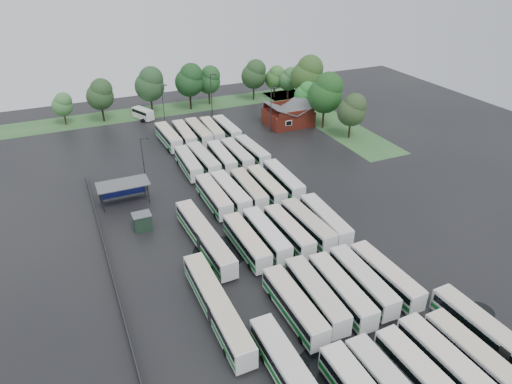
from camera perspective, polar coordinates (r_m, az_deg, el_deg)
name	(u,v)px	position (r m, az deg, el deg)	size (l,w,h in m)	color
ground	(278,248)	(64.43, 2.76, -7.04)	(160.00, 160.00, 0.00)	black
brick_building	(288,117)	(107.36, 4.06, 9.35)	(10.07, 8.60, 5.39)	maroon
wash_shed	(123,185)	(76.95, -16.32, 0.79)	(8.20, 4.20, 3.58)	#2D2D30
utility_hut	(142,222)	(69.70, -14.02, -3.60)	(2.70, 2.20, 2.62)	black
grass_strip_north	(171,109)	(120.16, -10.52, 10.17)	(80.00, 10.00, 0.01)	#325F2D
grass_strip_east	(325,118)	(112.83, 8.57, 9.09)	(10.00, 50.00, 0.01)	#325F2D
west_fence	(106,252)	(65.83, -18.25, -7.19)	(0.10, 50.00, 1.20)	#2D2D30
bus_r0c2	(424,379)	(48.90, 20.21, -21.07)	(2.87, 11.58, 3.20)	silver
bus_r0c3	(447,364)	(50.83, 22.78, -19.25)	(2.91, 11.72, 3.24)	silver
bus_r0c4	(474,357)	(52.57, 25.63, -18.14)	(2.84, 11.43, 3.16)	silver
bus_r1c0	(294,305)	(53.12, 4.78, -13.94)	(2.55, 11.68, 3.25)	silver
bus_r1c1	(316,295)	(54.69, 7.46, -12.60)	(2.87, 11.80, 3.26)	silver
bus_r1c2	(341,290)	(55.72, 10.57, -11.97)	(2.80, 11.80, 3.27)	silver
bus_r1c3	(362,281)	(57.57, 13.12, -10.76)	(2.71, 11.66, 3.23)	silver
bus_r1c4	(385,275)	(59.11, 15.85, -9.99)	(2.84, 11.57, 3.20)	silver
bus_r2c0	(246,242)	(62.65, -1.22, -6.21)	(2.59, 11.50, 3.19)	silver
bus_r2c1	(266,235)	(64.00, 1.29, -5.36)	(2.50, 11.48, 3.19)	silver
bus_r2c2	(289,231)	(65.03, 4.09, -4.86)	(2.66, 11.28, 3.12)	silver
bus_r2c3	(308,225)	(66.56, 6.47, -4.06)	(2.98, 11.66, 3.22)	silver
bus_r2c4	(325,220)	(67.91, 8.63, -3.47)	(2.86, 11.74, 3.25)	silver
bus_r3c0	(214,196)	(73.57, -5.32, -0.52)	(2.52, 11.55, 3.21)	silver
bus_r3c1	(230,193)	(74.33, -3.22, -0.08)	(2.83, 11.82, 3.27)	silver
bus_r3c2	(248,189)	(75.39, -0.94, 0.36)	(2.63, 11.40, 3.16)	silver
bus_r3c3	(266,185)	(76.55, 1.27, 0.82)	(2.46, 11.26, 3.13)	silver
bus_r3c4	(283,180)	(78.28, 3.42, 1.51)	(2.71, 11.74, 3.26)	silver
bus_r4c0	(188,163)	(85.25, -8.45, 3.59)	(2.59, 11.32, 3.14)	silver
bus_r4c1	(204,160)	(85.93, -6.57, 4.00)	(2.93, 11.89, 3.29)	silver
bus_r4c2	(222,158)	(86.76, -4.31, 4.31)	(2.73, 11.38, 3.15)	silver
bus_r4c3	(237,155)	(87.85, -2.40, 4.70)	(2.55, 11.39, 3.16)	silver
bus_r4c4	(252,151)	(89.26, -0.51, 5.13)	(2.92, 11.37, 3.14)	silver
bus_r5c0	(169,137)	(97.56, -10.88, 6.78)	(2.98, 11.83, 3.27)	silver
bus_r5c1	(184,135)	(98.27, -8.95, 7.10)	(2.70, 11.59, 3.21)	silver
bus_r5c2	(199,132)	(98.96, -7.16, 7.41)	(2.68, 11.80, 3.27)	silver
bus_r5c3	(212,130)	(99.92, -5.53, 7.67)	(2.81, 11.28, 3.12)	silver
bus_r5c4	(227,129)	(100.52, -3.68, 7.88)	(2.58, 11.33, 3.14)	silver
artic_bus_west_b	(205,237)	(63.90, -6.45, -5.60)	(3.32, 17.44, 3.22)	silver
artic_bus_west_c	(217,306)	(53.05, -4.94, -14.02)	(2.57, 17.33, 3.21)	silver
artic_bus_east	(504,348)	(54.75, 28.56, -16.72)	(3.08, 17.39, 3.21)	silver
minibus	(143,113)	(114.02, -13.95, 9.52)	(4.40, 6.21, 2.55)	white
tree_north_0	(63,104)	(114.84, -23.02, 10.07)	(4.64, 4.64, 7.69)	#3C291A
tree_north_1	(100,94)	(113.43, -18.87, 11.50)	(6.22, 6.22, 10.30)	black
tree_north_2	(150,84)	(115.32, -13.10, 13.04)	(7.08, 7.08, 11.72)	#36291C
tree_north_3	(190,80)	(117.26, -8.27, 13.71)	(7.01, 7.01, 11.62)	black
tree_north_4	(209,80)	(120.61, -5.88, 13.80)	(6.11, 6.11, 10.11)	#3B2717
tree_north_5	(254,74)	(123.57, -0.20, 14.53)	(6.52, 6.52, 10.80)	#2E2316
tree_north_6	(275,77)	(126.02, 2.41, 14.16)	(5.26, 5.26, 8.70)	black
tree_east_0	(353,110)	(100.03, 11.98, 10.04)	(5.99, 5.99, 9.93)	black
tree_east_1	(326,92)	(104.28, 8.77, 12.20)	(7.77, 7.77, 12.86)	#37241A
tree_east_2	(306,94)	(112.47, 6.24, 12.10)	(5.17, 5.12, 8.49)	black
tree_east_3	(308,74)	(117.76, 6.51, 14.43)	(8.04, 8.04, 13.31)	black
tree_east_4	(289,79)	(124.60, 4.15, 13.94)	(5.30, 5.26, 8.71)	black
lamp_post_ne	(272,107)	(101.30, 1.95, 10.59)	(1.56, 0.30, 10.13)	#2D2D30
lamp_post_nw	(144,161)	(78.33, -13.83, 3.81)	(1.49, 0.29, 9.67)	#2D2D30
lamp_post_back_w	(163,101)	(109.09, -11.50, 11.05)	(1.40, 0.27, 9.06)	#2D2D30
lamp_post_back_e	(212,93)	(110.96, -5.55, 12.25)	(1.62, 0.31, 10.50)	#2D2D30
puddle_0	(328,369)	(49.83, 8.93, -20.98)	(6.39, 6.39, 0.01)	black
puddle_1	(447,363)	(53.43, 22.74, -19.13)	(3.30, 3.30, 0.01)	black
puddle_2	(220,252)	(63.86, -4.50, -7.48)	(7.65, 7.65, 0.01)	black
puddle_3	(320,234)	(67.96, 8.00, -5.19)	(3.85, 3.85, 0.01)	black
puddle_4	(480,311)	(60.78, 26.22, -13.21)	(3.25, 3.25, 0.01)	black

